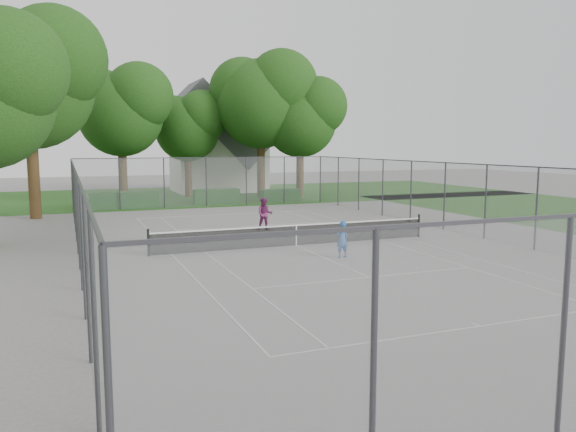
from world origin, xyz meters
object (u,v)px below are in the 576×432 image
object	(u,v)px
house	(218,148)
girl_player	(342,239)
woman_player	(265,214)
tennis_net	(296,234)

from	to	relation	value
house	girl_player	xyz separation A→B (m)	(-3.40, -32.47, -3.36)
girl_player	woman_player	distance (m)	7.79
tennis_net	woman_player	world-z (taller)	woman_player
girl_player	woman_player	xyz separation A→B (m)	(-0.53, 7.77, 0.12)
tennis_net	house	bearing A→B (deg)	82.08
tennis_net	girl_player	bearing A→B (deg)	-77.27
house	girl_player	size ratio (longest dim) A/B	6.92
girl_player	house	bearing A→B (deg)	-101.32
house	woman_player	distance (m)	25.22
woman_player	house	bearing A→B (deg)	100.44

